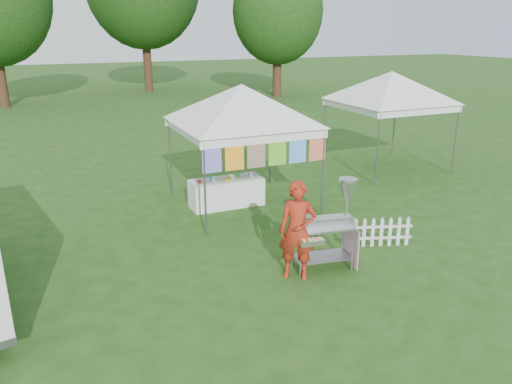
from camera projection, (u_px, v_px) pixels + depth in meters
name	position (u px, v px, depth m)	size (l,w,h in m)	color
ground	(313.00, 263.00, 9.44)	(120.00, 120.00, 0.00)	#204413
canopy_main	(241.00, 85.00, 11.54)	(4.24, 4.24, 3.45)	#59595E
canopy_right	(392.00, 71.00, 14.95)	(4.24, 4.24, 3.45)	#59595E
tree_right	(278.00, 12.00, 30.76)	(5.60, 5.60, 8.42)	#3B2315
donut_cart	(333.00, 217.00, 8.99)	(1.31, 0.81, 1.68)	gray
vendor	(297.00, 231.00, 8.65)	(0.65, 0.43, 1.78)	maroon
picket_fence	(377.00, 233.00, 10.09)	(1.37, 0.49, 0.56)	silver
display_table	(226.00, 192.00, 12.39)	(1.80, 0.70, 0.69)	white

